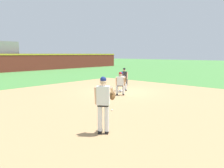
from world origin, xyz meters
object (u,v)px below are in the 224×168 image
first_baseman (122,80)px  umpire (124,76)px  baserunner (120,83)px  pitcher (104,101)px  first_base_bag (121,91)px  baseball (112,110)px

first_baseman → umpire: (2.02, 1.39, 0.06)m
baserunner → pitcher: bearing=-144.9°
first_base_bag → pitcher: 8.05m
baseball → first_baseman: bearing=34.5°
baseball → pitcher: 2.99m
baserunner → first_base_bag: bearing=35.8°
first_base_bag → first_baseman: first_baseman is taller
first_base_bag → baserunner: 1.53m
first_base_bag → pitcher: bearing=-144.8°
baseball → first_base_bag: bearing=34.5°
baseball → pitcher: bearing=-143.5°
first_base_bag → first_baseman: bearing=35.1°
first_base_bag → umpire: bearing=34.7°
pitcher → first_baseman: 8.25m
first_base_bag → baseball: first_base_bag is taller
first_baseman → baserunner: size_ratio=0.92×
pitcher → umpire: pitcher is taller
first_baseman → pitcher: bearing=-144.8°
first_baseman → umpire: umpire is taller
umpire → first_base_bag: bearing=-145.3°
baserunner → baseball: bearing=-145.9°
first_base_bag → baseball: 5.18m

